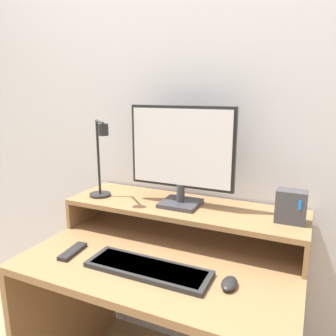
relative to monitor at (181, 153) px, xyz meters
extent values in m
cube|color=silver|center=(0.01, 0.21, 0.14)|extent=(6.00, 0.05, 2.50)
cube|color=olive|center=(0.01, -0.18, -0.40)|extent=(1.06, 0.71, 0.03)
cube|color=olive|center=(-0.51, -0.18, -0.76)|extent=(0.03, 0.71, 0.69)
cube|color=olive|center=(-0.51, 0.01, -0.32)|extent=(0.02, 0.33, 0.12)
cube|color=olive|center=(0.53, 0.01, -0.32)|extent=(0.02, 0.33, 0.12)
cube|color=olive|center=(0.01, 0.01, -0.25)|extent=(1.06, 0.33, 0.02)
cube|color=#38383D|center=(0.00, 0.00, -0.23)|extent=(0.17, 0.16, 0.02)
cylinder|color=#38383D|center=(0.00, 0.00, -0.18)|extent=(0.04, 0.04, 0.08)
cube|color=black|center=(0.00, 0.00, 0.03)|extent=(0.47, 0.02, 0.35)
cube|color=silver|center=(0.00, -0.01, 0.03)|extent=(0.45, 0.01, 0.33)
cylinder|color=black|center=(-0.41, -0.04, -0.23)|extent=(0.10, 0.10, 0.01)
cylinder|color=black|center=(-0.41, -0.04, -0.05)|extent=(0.01, 0.01, 0.35)
cylinder|color=black|center=(-0.35, -0.09, 0.13)|extent=(0.12, 0.11, 0.01)
cylinder|color=black|center=(-0.30, -0.14, 0.10)|extent=(0.04, 0.04, 0.05)
cube|color=#3D3D42|center=(0.46, 0.00, -0.17)|extent=(0.11, 0.07, 0.13)
cube|color=#1972F2|center=(0.49, -0.04, -0.15)|extent=(0.01, 0.00, 0.04)
cube|color=#282828|center=(0.01, -0.33, -0.37)|extent=(0.47, 0.15, 0.02)
cube|color=black|center=(0.01, -0.33, -0.37)|extent=(0.43, 0.12, 0.01)
ellipsoid|color=black|center=(0.30, -0.31, -0.37)|extent=(0.05, 0.09, 0.03)
cube|color=black|center=(-0.33, -0.34, -0.37)|extent=(0.06, 0.15, 0.02)
camera|label=1|loc=(0.52, -1.28, 0.26)|focal=35.00mm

